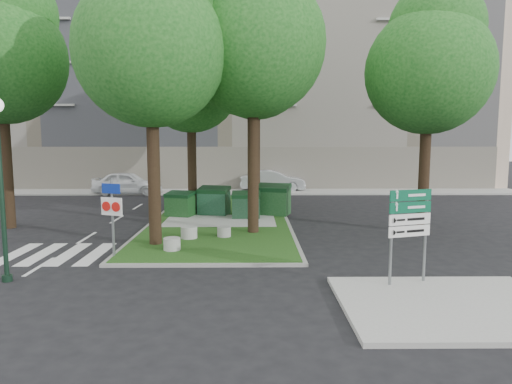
{
  "coord_description": "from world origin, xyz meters",
  "views": [
    {
      "loc": [
        1.93,
        -13.52,
        3.9
      ],
      "look_at": [
        2.09,
        2.28,
        2.0
      ],
      "focal_mm": 32.0,
      "sensor_mm": 36.0,
      "label": 1
    }
  ],
  "objects_px": {
    "tree_median_far": "(258,56)",
    "litter_bin": "(263,200)",
    "traffic_sign_pole": "(112,208)",
    "tree_street_left": "(2,46)",
    "tree_median_mid": "(193,73)",
    "dumpster_b": "(214,201)",
    "dumpster_a": "(180,204)",
    "directional_sign": "(409,221)",
    "bollard_mid": "(189,232)",
    "street_lamp": "(0,168)",
    "tree_median_near_left": "(153,36)",
    "tree_median_near_right": "(255,30)",
    "car_white": "(128,183)",
    "tree_street_right": "(431,59)",
    "bollard_right": "(224,232)",
    "dumpster_c": "(246,205)",
    "dumpster_d": "(273,200)",
    "bollard_left": "(172,244)",
    "car_silver": "(273,181)"
  },
  "relations": [
    {
      "from": "tree_median_near_right",
      "to": "bollard_right",
      "type": "bearing_deg",
      "value": -142.88
    },
    {
      "from": "dumpster_b",
      "to": "bollard_mid",
      "type": "height_order",
      "value": "dumpster_b"
    },
    {
      "from": "dumpster_a",
      "to": "street_lamp",
      "type": "bearing_deg",
      "value": -89.46
    },
    {
      "from": "dumpster_c",
      "to": "directional_sign",
      "type": "height_order",
      "value": "directional_sign"
    },
    {
      "from": "traffic_sign_pole",
      "to": "tree_street_left",
      "type": "bearing_deg",
      "value": 160.06
    },
    {
      "from": "tree_street_right",
      "to": "tree_median_far",
      "type": "bearing_deg",
      "value": 134.17
    },
    {
      "from": "bollard_mid",
      "to": "street_lamp",
      "type": "height_order",
      "value": "street_lamp"
    },
    {
      "from": "dumpster_d",
      "to": "traffic_sign_pole",
      "type": "bearing_deg",
      "value": -107.24
    },
    {
      "from": "tree_median_far",
      "to": "bollard_left",
      "type": "bearing_deg",
      "value": -106.17
    },
    {
      "from": "tree_median_near_left",
      "to": "tree_median_near_right",
      "type": "height_order",
      "value": "tree_median_near_right"
    },
    {
      "from": "tree_median_near_right",
      "to": "directional_sign",
      "type": "xyz_separation_m",
      "value": [
        3.91,
        -6.56,
        -6.24
      ]
    },
    {
      "from": "dumpster_a",
      "to": "dumpster_c",
      "type": "xyz_separation_m",
      "value": [
        3.2,
        -0.5,
        0.02
      ]
    },
    {
      "from": "tree_median_mid",
      "to": "dumpster_a",
      "type": "bearing_deg",
      "value": -127.54
    },
    {
      "from": "tree_median_far",
      "to": "dumpster_a",
      "type": "height_order",
      "value": "tree_median_far"
    },
    {
      "from": "car_white",
      "to": "traffic_sign_pole",
      "type": "bearing_deg",
      "value": -164.95
    },
    {
      "from": "street_lamp",
      "to": "car_white",
      "type": "height_order",
      "value": "street_lamp"
    },
    {
      "from": "dumpster_a",
      "to": "litter_bin",
      "type": "xyz_separation_m",
      "value": [
        4.09,
        2.7,
        -0.2
      ]
    },
    {
      "from": "tree_median_near_right",
      "to": "traffic_sign_pole",
      "type": "height_order",
      "value": "tree_median_near_right"
    },
    {
      "from": "dumpster_d",
      "to": "bollard_left",
      "type": "distance_m",
      "value": 8.08
    },
    {
      "from": "tree_median_near_right",
      "to": "car_white",
      "type": "height_order",
      "value": "tree_median_near_right"
    },
    {
      "from": "dumpster_a",
      "to": "directional_sign",
      "type": "height_order",
      "value": "directional_sign"
    },
    {
      "from": "tree_median_mid",
      "to": "street_lamp",
      "type": "xyz_separation_m",
      "value": [
        -3.82,
        -10.47,
        -3.88
      ]
    },
    {
      "from": "tree_street_right",
      "to": "bollard_right",
      "type": "height_order",
      "value": "tree_street_right"
    },
    {
      "from": "dumpster_b",
      "to": "dumpster_c",
      "type": "relative_size",
      "value": 1.25
    },
    {
      "from": "dumpster_d",
      "to": "bollard_mid",
      "type": "xyz_separation_m",
      "value": [
        -3.42,
        -5.32,
        -0.5
      ]
    },
    {
      "from": "tree_median_near_left",
      "to": "tree_median_mid",
      "type": "relative_size",
      "value": 1.05
    },
    {
      "from": "dumpster_b",
      "to": "car_white",
      "type": "relative_size",
      "value": 0.36
    },
    {
      "from": "tree_median_near_right",
      "to": "dumpster_a",
      "type": "height_order",
      "value": "tree_median_near_right"
    },
    {
      "from": "tree_median_mid",
      "to": "tree_median_far",
      "type": "bearing_deg",
      "value": 43.15
    },
    {
      "from": "street_lamp",
      "to": "tree_median_far",
      "type": "bearing_deg",
      "value": 62.48
    },
    {
      "from": "litter_bin",
      "to": "car_silver",
      "type": "bearing_deg",
      "value": 83.63
    },
    {
      "from": "bollard_left",
      "to": "tree_street_left",
      "type": "bearing_deg",
      "value": 149.6
    },
    {
      "from": "tree_median_far",
      "to": "litter_bin",
      "type": "bearing_deg",
      "value": -75.85
    },
    {
      "from": "tree_street_left",
      "to": "dumpster_b",
      "type": "distance_m",
      "value": 11.25
    },
    {
      "from": "tree_median_mid",
      "to": "bollard_left",
      "type": "height_order",
      "value": "tree_median_mid"
    },
    {
      "from": "tree_median_near_left",
      "to": "street_lamp",
      "type": "height_order",
      "value": "tree_median_near_left"
    },
    {
      "from": "street_lamp",
      "to": "directional_sign",
      "type": "bearing_deg",
      "value": -3.15
    },
    {
      "from": "dumpster_b",
      "to": "directional_sign",
      "type": "xyz_separation_m",
      "value": [
        5.92,
        -10.75,
        0.97
      ]
    },
    {
      "from": "traffic_sign_pole",
      "to": "directional_sign",
      "type": "height_order",
      "value": "traffic_sign_pole"
    },
    {
      "from": "tree_street_right",
      "to": "tree_median_mid",
      "type": "bearing_deg",
      "value": 158.2
    },
    {
      "from": "car_white",
      "to": "car_silver",
      "type": "height_order",
      "value": "car_white"
    },
    {
      "from": "tree_median_near_right",
      "to": "directional_sign",
      "type": "height_order",
      "value": "tree_median_near_right"
    },
    {
      "from": "tree_median_near_right",
      "to": "bollard_mid",
      "type": "height_order",
      "value": "tree_median_near_right"
    },
    {
      "from": "tree_median_near_right",
      "to": "litter_bin",
      "type": "distance_m",
      "value": 9.87
    },
    {
      "from": "tree_median_mid",
      "to": "tree_street_right",
      "type": "bearing_deg",
      "value": -21.8
    },
    {
      "from": "traffic_sign_pole",
      "to": "tree_median_near_left",
      "type": "bearing_deg",
      "value": 78.76
    },
    {
      "from": "dumpster_d",
      "to": "traffic_sign_pole",
      "type": "xyz_separation_m",
      "value": [
        -5.5,
        -7.84,
        0.83
      ]
    },
    {
      "from": "tree_median_near_left",
      "to": "car_white",
      "type": "xyz_separation_m",
      "value": [
        -5.13,
        14.99,
        -6.53
      ]
    },
    {
      "from": "tree_median_mid",
      "to": "bollard_mid",
      "type": "relative_size",
      "value": 16.16
    },
    {
      "from": "dumpster_b",
      "to": "car_white",
      "type": "distance_m",
      "value": 11.01
    }
  ]
}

